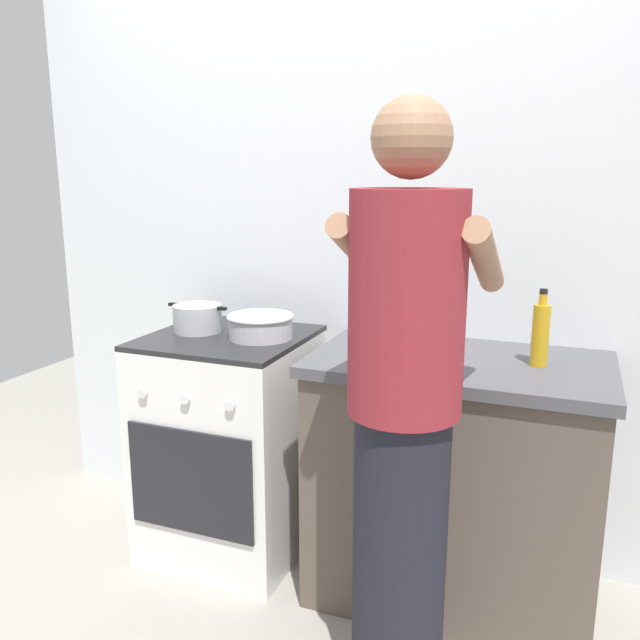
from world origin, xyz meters
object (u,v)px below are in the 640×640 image
pot (198,318)px  stove_range (231,443)px  utensil_crock (417,318)px  person (404,425)px  oil_bottle (540,334)px  mixing_bowl (260,325)px

pot → stove_range: bearing=-6.1°
utensil_crock → person: 0.75m
pot → utensil_crock: 0.87m
utensil_crock → person: bearing=-79.4°
pot → oil_bottle: (1.29, 0.00, 0.05)m
stove_range → pot: 0.52m
utensil_crock → oil_bottle: utensil_crock is taller
mixing_bowl → utensil_crock: size_ratio=0.86×
oil_bottle → stove_range: bearing=-179.2°
stove_range → person: (0.85, -0.55, 0.41)m
stove_range → person: bearing=-33.2°
mixing_bowl → utensil_crock: (0.57, 0.16, 0.04)m
mixing_bowl → pot: bearing=179.4°
utensil_crock → person: person is taller
mixing_bowl → person: 0.91m
pot → mixing_bowl: bearing=-0.6°
stove_range → pot: pot is taller
stove_range → mixing_bowl: bearing=4.9°
pot → mixing_bowl: (0.28, -0.00, -0.00)m
utensil_crock → oil_bottle: bearing=-19.5°
stove_range → mixing_bowl: (0.14, 0.01, 0.50)m
mixing_bowl → utensil_crock: 0.59m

